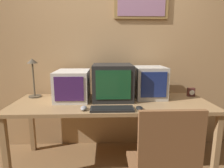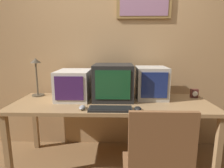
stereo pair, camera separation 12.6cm
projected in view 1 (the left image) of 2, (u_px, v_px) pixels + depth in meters
name	position (u px, v px, depth m)	size (l,w,h in m)	color
wall_back	(111.00, 51.00, 2.47)	(8.00, 0.08, 2.60)	tan
desk	(112.00, 108.00, 2.10)	(2.17, 0.75, 0.76)	#99754C
monitor_left	(73.00, 85.00, 2.16)	(0.37, 0.47, 0.34)	beige
monitor_center	(113.00, 82.00, 2.17)	(0.45, 0.44, 0.41)	black
monitor_right	(150.00, 82.00, 2.24)	(0.35, 0.38, 0.37)	#B7B2A8
keyboard_main	(112.00, 109.00, 1.81)	(0.42, 0.17, 0.03)	black
mouse_near_keyboard	(139.00, 108.00, 1.82)	(0.07, 0.11, 0.04)	black
mouse_far_corner	(84.00, 108.00, 1.82)	(0.06, 0.12, 0.04)	gray
desk_clock	(191.00, 92.00, 2.32)	(0.08, 0.05, 0.10)	#4C231E
desk_lamp	(33.00, 72.00, 2.24)	(0.15, 0.15, 0.47)	#4C4233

